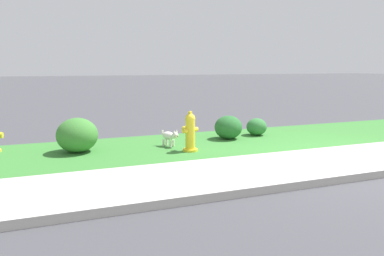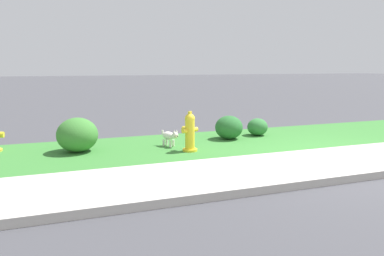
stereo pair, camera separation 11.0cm
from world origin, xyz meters
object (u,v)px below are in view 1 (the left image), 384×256
object	(u,v)px
shrub_bush_mid_verge	(257,127)
shrub_bush_near_lamp	(77,135)
small_white_dog	(170,136)
shrub_bush_far_verge	(228,127)
fire_hydrant_at_driveway	(190,132)

from	to	relation	value
shrub_bush_mid_verge	shrub_bush_near_lamp	world-z (taller)	shrub_bush_near_lamp
small_white_dog	shrub_bush_mid_verge	distance (m)	2.42
shrub_bush_far_verge	shrub_bush_mid_verge	bearing A→B (deg)	10.58
shrub_bush_near_lamp	fire_hydrant_at_driveway	bearing A→B (deg)	-19.01
fire_hydrant_at_driveway	shrub_bush_far_verge	distance (m)	1.55
shrub_bush_far_verge	shrub_bush_near_lamp	xyz separation A→B (m)	(-3.36, -0.14, 0.07)
shrub_bush_far_verge	fire_hydrant_at_driveway	bearing A→B (deg)	-145.93
fire_hydrant_at_driveway	shrub_bush_far_verge	size ratio (longest dim) A/B	1.25
shrub_bush_far_verge	small_white_dog	bearing A→B (deg)	-168.33
small_white_dog	shrub_bush_far_verge	distance (m)	1.55
small_white_dog	shrub_bush_far_verge	bearing A→B (deg)	71.68
shrub_bush_far_verge	shrub_bush_near_lamp	size ratio (longest dim) A/B	0.80
fire_hydrant_at_driveway	shrub_bush_mid_verge	distance (m)	2.36
shrub_bush_mid_verge	shrub_bush_near_lamp	xyz separation A→B (m)	(-4.21, -0.30, 0.13)
fire_hydrant_at_driveway	shrub_bush_near_lamp	world-z (taller)	fire_hydrant_at_driveway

